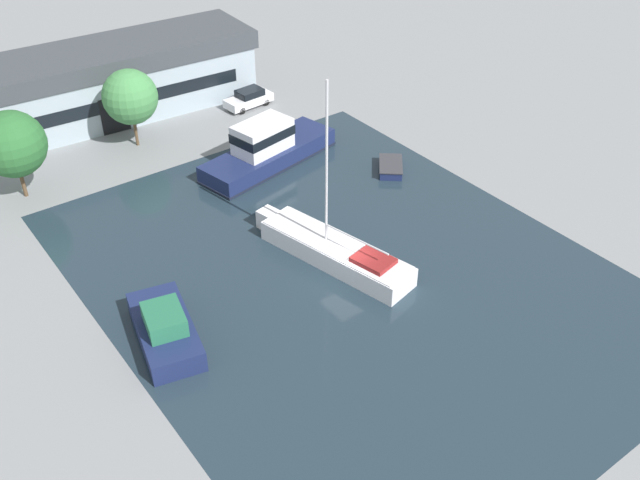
# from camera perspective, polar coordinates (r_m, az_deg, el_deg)

# --- Properties ---
(ground_plane) EXTENTS (440.00, 440.00, 0.00)m
(ground_plane) POSITION_cam_1_polar(r_m,az_deg,el_deg) (45.05, 2.14, -2.71)
(ground_plane) COLOR gray
(water_canal) EXTENTS (28.91, 37.56, 0.01)m
(water_canal) POSITION_cam_1_polar(r_m,az_deg,el_deg) (45.05, 2.14, -2.70)
(water_canal) COLOR #1E2D38
(water_canal) RESTS_ON ground
(warehouse_building) EXTENTS (28.54, 8.87, 6.11)m
(warehouse_building) POSITION_cam_1_polar(r_m,az_deg,el_deg) (65.96, -17.45, 11.83)
(warehouse_building) COLOR #99A8B2
(warehouse_building) RESTS_ON ground
(quay_tree_near_building) EXTENTS (4.42, 4.42, 6.49)m
(quay_tree_near_building) POSITION_cam_1_polar(r_m,az_deg,el_deg) (59.62, -14.96, 11.00)
(quay_tree_near_building) COLOR brown
(quay_tree_near_building) RESTS_ON ground
(quay_tree_by_water) EXTENTS (4.80, 4.80, 6.67)m
(quay_tree_by_water) POSITION_cam_1_polar(r_m,az_deg,el_deg) (54.98, -23.42, 7.05)
(quay_tree_by_water) COLOR brown
(quay_tree_by_water) RESTS_ON ground
(parked_car) EXTENTS (4.58, 2.26, 1.62)m
(parked_car) POSITION_cam_1_polar(r_m,az_deg,el_deg) (66.19, -5.72, 11.22)
(parked_car) COLOR silver
(parked_car) RESTS_ON ground
(sailboat_moored) EXTENTS (4.95, 12.16, 12.22)m
(sailboat_moored) POSITION_cam_1_polar(r_m,az_deg,el_deg) (45.67, 1.10, -0.85)
(sailboat_moored) COLOR white
(sailboat_moored) RESTS_ON water_canal
(motor_cruiser) EXTENTS (12.29, 5.95, 3.75)m
(motor_cruiser) POSITION_cam_1_polar(r_m,az_deg,el_deg) (56.19, -4.28, 7.26)
(motor_cruiser) COLOR #19234C
(motor_cruiser) RESTS_ON water_canal
(small_dinghy) EXTENTS (3.42, 3.59, 0.68)m
(small_dinghy) POSITION_cam_1_polar(r_m,az_deg,el_deg) (55.87, 5.68, 5.83)
(small_dinghy) COLOR #19234C
(small_dinghy) RESTS_ON water_canal
(cabin_boat) EXTENTS (4.32, 7.08, 2.40)m
(cabin_boat) POSITION_cam_1_polar(r_m,az_deg,el_deg) (40.73, -12.29, -6.95)
(cabin_boat) COLOR #19234C
(cabin_boat) RESTS_ON water_canal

